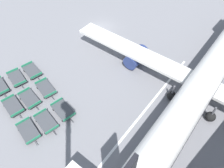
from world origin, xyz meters
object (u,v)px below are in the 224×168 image
at_px(baggage_dolly_row_near_col_c, 28,131).
at_px(baggage_dolly_row_mid_a_col_b, 30,99).
at_px(baggage_dolly_row_near_col_b, 13,106).
at_px(baggage_dolly_row_mid_a_col_a, 17,78).
at_px(baggage_dolly_row_mid_a_col_c, 46,122).
at_px(baggage_dolly_row_mid_b_col_a, 32,71).
at_px(airplane, 207,76).
at_px(baggage_dolly_row_mid_b_col_c, 63,110).
at_px(baggage_dolly_row_mid_b_col_b, 46,89).

height_order(baggage_dolly_row_near_col_c, baggage_dolly_row_mid_a_col_b, same).
relative_size(baggage_dolly_row_near_col_b, baggage_dolly_row_mid_a_col_a, 0.99).
distance_m(baggage_dolly_row_near_col_b, baggage_dolly_row_mid_a_col_c, 5.23).
relative_size(baggage_dolly_row_mid_a_col_b, baggage_dolly_row_mid_b_col_a, 1.00).
bearing_deg(baggage_dolly_row_mid_a_col_c, airplane, 59.78).
bearing_deg(airplane, baggage_dolly_row_mid_a_col_b, -130.46).
bearing_deg(baggage_dolly_row_mid_b_col_c, baggage_dolly_row_near_col_c, -95.13).
relative_size(airplane, baggage_dolly_row_mid_b_col_c, 11.24).
bearing_deg(baggage_dolly_row_mid_a_col_a, baggage_dolly_row_mid_a_col_b, -7.50).
xyz_separation_m(airplane, baggage_dolly_row_near_col_c, (-10.77, -20.03, -2.73)).
bearing_deg(baggage_dolly_row_mid_a_col_b, baggage_dolly_row_near_col_b, -100.45).
distance_m(baggage_dolly_row_mid_a_col_c, baggage_dolly_row_mid_b_col_c, 2.46).
bearing_deg(baggage_dolly_row_mid_a_col_a, baggage_dolly_row_near_col_b, -33.31).
height_order(baggage_dolly_row_near_col_b, baggage_dolly_row_mid_b_col_b, same).
distance_m(baggage_dolly_row_near_col_b, baggage_dolly_row_mid_b_col_a, 6.42).
bearing_deg(baggage_dolly_row_mid_b_col_b, baggage_dolly_row_mid_a_col_a, -157.15).
height_order(baggage_dolly_row_mid_a_col_a, baggage_dolly_row_mid_b_col_c, same).
bearing_deg(baggage_dolly_row_mid_a_col_c, baggage_dolly_row_mid_a_col_a, 173.97).
xyz_separation_m(baggage_dolly_row_mid_a_col_b, baggage_dolly_row_mid_b_col_a, (-4.33, 2.93, 0.00)).
relative_size(airplane, baggage_dolly_row_mid_a_col_c, 11.21).
height_order(baggage_dolly_row_near_col_c, baggage_dolly_row_mid_a_col_c, same).
bearing_deg(baggage_dolly_row_mid_b_col_a, baggage_dolly_row_mid_a_col_a, -96.02).
bearing_deg(baggage_dolly_row_mid_b_col_c, baggage_dolly_row_mid_b_col_b, 174.73).
bearing_deg(baggage_dolly_row_near_col_b, baggage_dolly_row_near_col_c, -5.29).
relative_size(baggage_dolly_row_mid_a_col_a, baggage_dolly_row_mid_b_col_c, 1.01).
bearing_deg(baggage_dolly_row_mid_a_col_c, baggage_dolly_row_mid_b_col_c, 89.18).
bearing_deg(baggage_dolly_row_mid_b_col_c, baggage_dolly_row_mid_a_col_c, -90.82).
height_order(airplane, baggage_dolly_row_mid_b_col_a, airplane).
bearing_deg(baggage_dolly_row_mid_a_col_a, airplane, 40.90).
bearing_deg(baggage_dolly_row_near_col_b, baggage_dolly_row_mid_a_col_c, 19.96).
height_order(baggage_dolly_row_mid_a_col_a, baggage_dolly_row_mid_a_col_c, same).
bearing_deg(baggage_dolly_row_mid_b_col_b, baggage_dolly_row_near_col_b, -94.70).
bearing_deg(baggage_dolly_row_mid_a_col_c, baggage_dolly_row_near_col_b, -160.04).
height_order(baggage_dolly_row_mid_a_col_a, baggage_dolly_row_mid_a_col_b, same).
xyz_separation_m(airplane, baggage_dolly_row_mid_b_col_c, (-10.35, -15.37, -2.73)).
bearing_deg(baggage_dolly_row_mid_a_col_a, baggage_dolly_row_mid_b_col_b, 22.85).
height_order(baggage_dolly_row_near_col_b, baggage_dolly_row_mid_a_col_b, same).
bearing_deg(airplane, baggage_dolly_row_near_col_b, -127.95).
xyz_separation_m(baggage_dolly_row_mid_a_col_a, baggage_dolly_row_mid_a_col_c, (9.09, -0.96, 0.00)).
distance_m(baggage_dolly_row_mid_a_col_b, baggage_dolly_row_mid_b_col_b, 2.52).
distance_m(baggage_dolly_row_mid_b_col_a, baggage_dolly_row_mid_b_col_c, 8.92).
distance_m(baggage_dolly_row_mid_a_col_a, baggage_dolly_row_mid_b_col_a, 2.34).
bearing_deg(baggage_dolly_row_mid_b_col_a, baggage_dolly_row_mid_b_col_b, -5.42).
bearing_deg(baggage_dolly_row_near_col_c, baggage_dolly_row_mid_b_col_a, 147.00).
height_order(baggage_dolly_row_near_col_c, baggage_dolly_row_mid_a_col_a, same).
relative_size(baggage_dolly_row_mid_a_col_a, baggage_dolly_row_mid_b_col_a, 1.01).
xyz_separation_m(baggage_dolly_row_near_col_b, baggage_dolly_row_mid_a_col_b, (0.40, 2.14, 0.00)).
height_order(airplane, baggage_dolly_row_mid_a_col_a, airplane).
bearing_deg(baggage_dolly_row_mid_b_col_a, baggage_dolly_row_mid_a_col_c, -20.41).
bearing_deg(airplane, baggage_dolly_row_mid_a_col_c, -120.22).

